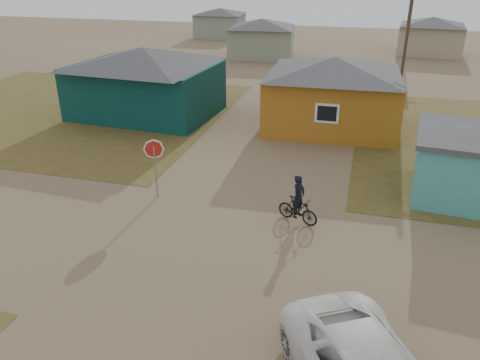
% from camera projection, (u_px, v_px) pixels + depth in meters
% --- Properties ---
extents(ground, '(120.00, 120.00, 0.00)m').
position_uv_depth(ground, '(210.00, 255.00, 14.88)').
color(ground, '#82694B').
extents(grass_nw, '(20.00, 18.00, 0.00)m').
position_uv_depth(grass_nw, '(65.00, 109.00, 29.56)').
color(grass_nw, brown).
rests_on(grass_nw, ground).
extents(house_teal, '(8.93, 7.08, 4.00)m').
position_uv_depth(house_teal, '(145.00, 81.00, 27.84)').
color(house_teal, '#08312F').
rests_on(house_teal, ground).
extents(house_yellow, '(7.72, 6.76, 3.90)m').
position_uv_depth(house_yellow, '(333.00, 92.00, 25.70)').
color(house_yellow, '#A9651A').
rests_on(house_yellow, ground).
extents(house_pale_west, '(7.04, 6.15, 3.60)m').
position_uv_depth(house_pale_west, '(262.00, 37.00, 45.27)').
color(house_pale_west, gray).
rests_on(house_pale_west, ground).
extents(house_beige_east, '(6.95, 6.05, 3.60)m').
position_uv_depth(house_beige_east, '(431.00, 35.00, 46.74)').
color(house_beige_east, tan).
rests_on(house_beige_east, ground).
extents(house_pale_north, '(6.28, 5.81, 3.40)m').
position_uv_depth(house_pale_north, '(220.00, 22.00, 57.70)').
color(house_pale_north, gray).
rests_on(house_pale_north, ground).
extents(utility_pole_near, '(1.40, 0.20, 8.00)m').
position_uv_depth(utility_pole_near, '(407.00, 34.00, 30.85)').
color(utility_pole_near, '#453529').
rests_on(utility_pole_near, ground).
extents(utility_pole_far, '(1.40, 0.20, 8.00)m').
position_uv_depth(utility_pole_far, '(409.00, 12.00, 44.61)').
color(utility_pole_far, '#453529').
rests_on(utility_pole_far, ground).
extents(stop_sign, '(0.79, 0.06, 2.43)m').
position_uv_depth(stop_sign, '(154.00, 155.00, 17.81)').
color(stop_sign, gray).
rests_on(stop_sign, ground).
extents(cyclist, '(1.64, 1.03, 1.80)m').
position_uv_depth(cyclist, '(298.00, 205.00, 16.52)').
color(cyclist, black).
rests_on(cyclist, ground).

